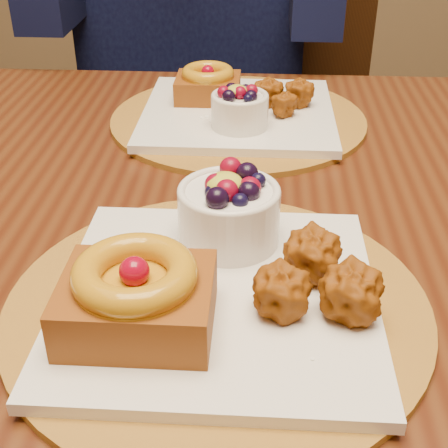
{
  "coord_description": "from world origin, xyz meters",
  "views": [
    {
      "loc": [
        0.03,
        -0.54,
        1.11
      ],
      "look_at": [
        -0.0,
        -0.06,
        0.81
      ],
      "focal_mm": 50.0,
      "sensor_mm": 36.0,
      "label": 1
    }
  ],
  "objects_px": {
    "dining_table": "(230,245)",
    "place_setting_far": "(237,109)",
    "place_setting_near": "(214,277)",
    "chair_far": "(287,155)"
  },
  "relations": [
    {
      "from": "dining_table",
      "to": "place_setting_near",
      "type": "height_order",
      "value": "place_setting_near"
    },
    {
      "from": "dining_table",
      "to": "place_setting_far",
      "type": "xyz_separation_m",
      "value": [
        -0.0,
        0.22,
        0.1
      ]
    },
    {
      "from": "chair_far",
      "to": "place_setting_far",
      "type": "bearing_deg",
      "value": -102.71
    },
    {
      "from": "dining_table",
      "to": "place_setting_far",
      "type": "relative_size",
      "value": 4.21
    },
    {
      "from": "place_setting_near",
      "to": "chair_far",
      "type": "height_order",
      "value": "place_setting_near"
    },
    {
      "from": "place_setting_near",
      "to": "chair_far",
      "type": "bearing_deg",
      "value": 83.73
    },
    {
      "from": "place_setting_near",
      "to": "place_setting_far",
      "type": "relative_size",
      "value": 1.0
    },
    {
      "from": "place_setting_near",
      "to": "place_setting_far",
      "type": "xyz_separation_m",
      "value": [
        0.0,
        0.43,
        -0.01
      ]
    },
    {
      "from": "place_setting_near",
      "to": "chair_far",
      "type": "xyz_separation_m",
      "value": [
        0.11,
        0.97,
        -0.33
      ]
    },
    {
      "from": "chair_far",
      "to": "place_setting_near",
      "type": "bearing_deg",
      "value": -97.99
    }
  ]
}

